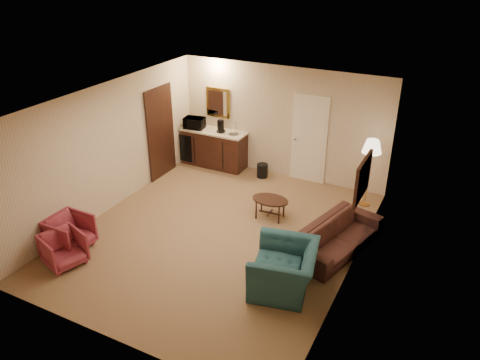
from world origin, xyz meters
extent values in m
plane|color=#946D4B|center=(0.00, 0.00, 0.00)|extent=(6.00, 6.00, 0.00)
cube|color=beige|center=(0.00, 3.00, 1.30)|extent=(5.00, 0.02, 2.60)
cube|color=beige|center=(-2.50, 0.00, 1.30)|extent=(0.02, 6.00, 2.60)
cube|color=beige|center=(2.50, 0.00, 1.30)|extent=(0.02, 6.00, 2.60)
cube|color=white|center=(0.00, 0.00, 2.60)|extent=(5.00, 6.00, 0.02)
cube|color=#F5E6C8|center=(0.70, 2.97, 1.02)|extent=(0.82, 0.06, 2.05)
cube|color=black|center=(-2.47, 1.70, 1.05)|extent=(0.06, 0.98, 2.10)
cube|color=gold|center=(-1.65, 2.97, 1.55)|extent=(0.62, 0.04, 0.72)
cube|color=black|center=(2.46, 0.40, 1.55)|extent=(0.06, 0.90, 0.70)
cube|color=#391B12|center=(-1.65, 2.72, 0.46)|extent=(1.64, 0.58, 0.92)
imported|color=black|center=(2.15, 0.51, 0.39)|extent=(1.08, 2.06, 0.77)
imported|color=#1B3B44|center=(1.68, -0.90, 0.49)|extent=(0.95, 1.25, 0.98)
imported|color=#9C3343|center=(-1.90, -2.00, 0.32)|extent=(0.75, 0.78, 0.65)
imported|color=#9C3343|center=(-2.15, -1.60, 0.35)|extent=(0.64, 0.68, 0.70)
cube|color=black|center=(0.62, 1.00, 0.21)|extent=(0.77, 0.54, 0.42)
cube|color=#B4803C|center=(2.20, 2.40, 0.74)|extent=(0.40, 0.40, 1.48)
cylinder|color=black|center=(-0.30, 2.65, 0.16)|extent=(0.30, 0.30, 0.32)
imported|color=black|center=(-2.15, 2.66, 1.09)|extent=(0.52, 0.34, 0.33)
cylinder|color=black|center=(-1.43, 2.69, 1.07)|extent=(0.18, 0.18, 0.30)
camera|label=1|loc=(3.76, -6.52, 4.86)|focal=35.00mm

